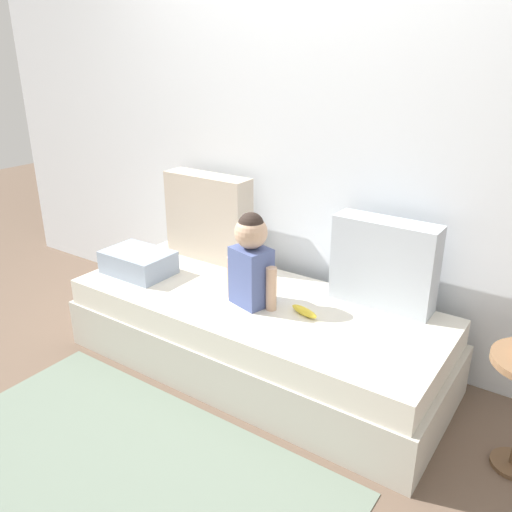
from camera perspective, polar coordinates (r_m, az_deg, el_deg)
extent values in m
plane|color=brown|center=(3.06, -0.10, -11.77)|extent=(12.00, 12.00, 0.00)
cube|color=silver|center=(3.06, 5.99, 13.50)|extent=(5.31, 0.10, 2.52)
cube|color=beige|center=(2.99, -0.10, -9.54)|extent=(2.11, 0.85, 0.28)
cube|color=silver|center=(2.88, -0.11, -5.93)|extent=(2.05, 0.83, 0.15)
cube|color=#C1B29E|center=(3.32, -5.17, 4.19)|extent=(0.58, 0.16, 0.54)
cube|color=#B2BCC6|center=(2.78, 13.68, -0.79)|extent=(0.54, 0.16, 0.46)
cube|color=#4C5B93|center=(2.74, -0.53, -2.20)|extent=(0.23, 0.20, 0.31)
sphere|color=tan|center=(2.65, -0.54, 2.57)|extent=(0.17, 0.17, 0.17)
sphere|color=#2D231E|center=(2.64, -0.55, 3.35)|extent=(0.13, 0.13, 0.13)
cylinder|color=tan|center=(2.82, -2.60, -2.33)|extent=(0.06, 0.06, 0.23)
cylinder|color=tan|center=(2.69, 1.66, -3.57)|extent=(0.06, 0.06, 0.23)
ellipsoid|color=yellow|center=(2.69, 5.25, -5.98)|extent=(0.18, 0.09, 0.04)
cube|color=#8E9EB2|center=(3.22, -12.62, -0.65)|extent=(0.40, 0.28, 0.14)
cube|color=slate|center=(2.50, -13.93, -21.62)|extent=(1.90, 1.00, 0.01)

